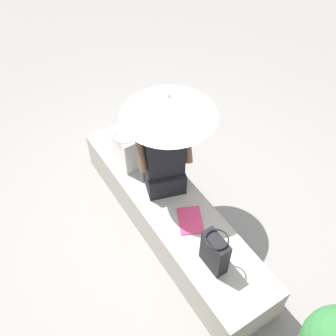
# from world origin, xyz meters

# --- Properties ---
(ground_plane) EXTENTS (14.00, 14.00, 0.00)m
(ground_plane) POSITION_xyz_m (0.00, 0.00, 0.00)
(ground_plane) COLOR gray
(stone_bench) EXTENTS (2.40, 0.57, 0.41)m
(stone_bench) POSITION_xyz_m (0.00, 0.00, 0.21)
(stone_bench) COLOR #A8A093
(stone_bench) RESTS_ON ground
(person_seated) EXTENTS (0.37, 0.51, 0.90)m
(person_seated) POSITION_xyz_m (0.19, -0.05, 0.80)
(person_seated) COLOR black
(person_seated) RESTS_ON stone_bench
(parasol) EXTENTS (0.78, 0.78, 1.02)m
(parasol) POSITION_xyz_m (0.21, -0.11, 1.31)
(parasol) COLOR #B7B7BC
(parasol) RESTS_ON stone_bench
(handbag_black) EXTENTS (0.28, 0.20, 0.38)m
(handbag_black) POSITION_xyz_m (0.63, 0.10, 0.60)
(handbag_black) COLOR silver
(handbag_black) RESTS_ON stone_bench
(tote_bag_canvas) EXTENTS (0.24, 0.18, 0.37)m
(tote_bag_canvas) POSITION_xyz_m (-0.69, 0.06, 0.59)
(tote_bag_canvas) COLOR black
(tote_bag_canvas) RESTS_ON stone_bench
(magazine) EXTENTS (0.34, 0.30, 0.01)m
(magazine) POSITION_xyz_m (-0.26, -0.03, 0.42)
(magazine) COLOR #D83866
(magazine) RESTS_ON stone_bench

